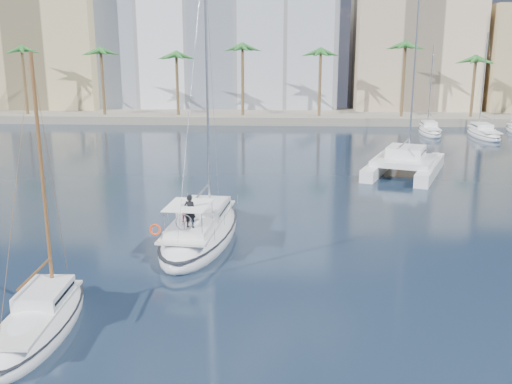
{
  "coord_description": "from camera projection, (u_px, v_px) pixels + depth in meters",
  "views": [
    {
      "loc": [
        0.45,
        -30.71,
        11.38
      ],
      "look_at": [
        -1.2,
        1.5,
        3.17
      ],
      "focal_mm": 40.0,
      "sensor_mm": 36.0,
      "label": 1
    }
  ],
  "objects": [
    {
      "name": "quay",
      "position": [
        282.0,
        116.0,
        91.44
      ],
      "size": [
        120.0,
        14.0,
        1.2
      ],
      "primitive_type": "cube",
      "color": "gray",
      "rests_on": "ground"
    },
    {
      "name": "moored_yacht_b",
      "position": [
        483.0,
        136.0,
        74.79
      ],
      "size": [
        3.32,
        10.83,
        13.72
      ],
      "primitive_type": null,
      "rotation": [
        0.0,
        0.0,
        -0.02
      ],
      "color": "white",
      "rests_on": "ground"
    },
    {
      "name": "building_beige",
      "position": [
        413.0,
        56.0,
        96.74
      ],
      "size": [
        20.0,
        14.0,
        20.0
      ],
      "primitive_type": "cube",
      "color": "beige",
      "rests_on": "ground"
    },
    {
      "name": "catamaran",
      "position": [
        405.0,
        161.0,
        52.72
      ],
      "size": [
        9.52,
        12.84,
        16.89
      ],
      "rotation": [
        0.0,
        0.0,
        -0.37
      ],
      "color": "white",
      "rests_on": "ground"
    },
    {
      "name": "ground",
      "position": [
        276.0,
        252.0,
        32.55
      ],
      "size": [
        160.0,
        160.0,
        0.0
      ],
      "primitive_type": "plane",
      "color": "black",
      "rests_on": "ground"
    },
    {
      "name": "palm_centre",
      "position": [
        283.0,
        55.0,
        85.18
      ],
      "size": [
        3.6,
        3.6,
        12.3
      ],
      "color": "brown",
      "rests_on": "ground"
    },
    {
      "name": "building_modern",
      "position": [
        216.0,
        32.0,
        100.34
      ],
      "size": [
        42.0,
        16.0,
        28.0
      ],
      "primitive_type": "cube",
      "color": "white",
      "rests_on": "ground"
    },
    {
      "name": "building_tan_left",
      "position": [
        41.0,
        49.0,
        98.7
      ],
      "size": [
        22.0,
        14.0,
        22.0
      ],
      "primitive_type": "cube",
      "color": "tan",
      "rests_on": "ground"
    },
    {
      "name": "main_sloop",
      "position": [
        201.0,
        231.0,
        34.55
      ],
      "size": [
        4.92,
        12.46,
        18.06
      ],
      "rotation": [
        0.0,
        0.0,
        -0.09
      ],
      "color": "white",
      "rests_on": "ground"
    },
    {
      "name": "small_sloop",
      "position": [
        40.0,
        322.0,
        23.38
      ],
      "size": [
        2.88,
        8.37,
        11.9
      ],
      "rotation": [
        0.0,
        0.0,
        0.03
      ],
      "color": "white",
      "rests_on": "ground"
    },
    {
      "name": "moored_yacht_a",
      "position": [
        429.0,
        134.0,
        77.05
      ],
      "size": [
        3.37,
        9.52,
        11.9
      ],
      "primitive_type": null,
      "rotation": [
        0.0,
        0.0,
        -0.07
      ],
      "color": "white",
      "rests_on": "ground"
    },
    {
      "name": "palm_left",
      "position": [
        60.0,
        55.0,
        86.87
      ],
      "size": [
        3.6,
        3.6,
        12.3
      ],
      "color": "brown",
      "rests_on": "ground"
    },
    {
      "name": "seagull",
      "position": [
        210.0,
        210.0,
        37.01
      ],
      "size": [
        1.24,
        0.53,
        0.23
      ],
      "color": "silver",
      "rests_on": "ground"
    }
  ]
}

